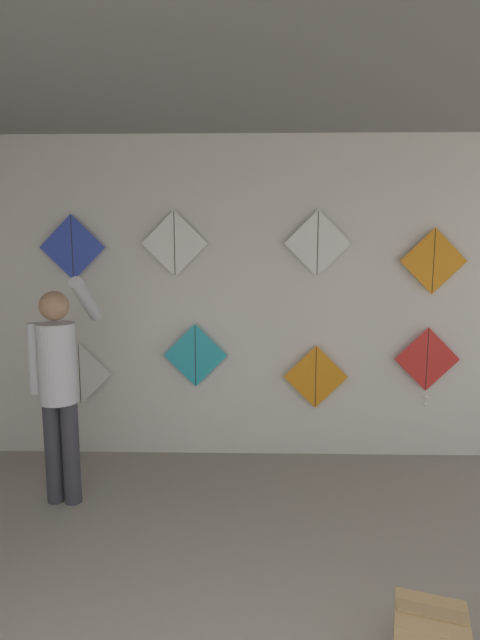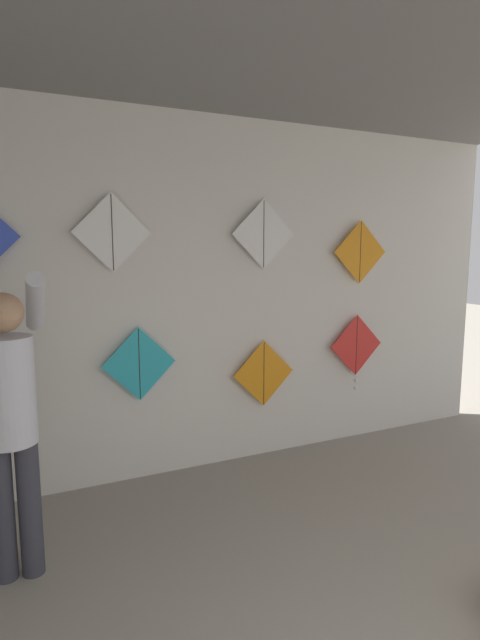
% 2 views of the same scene
% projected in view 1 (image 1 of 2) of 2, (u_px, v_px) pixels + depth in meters
% --- Properties ---
extents(back_panel, '(5.97, 0.06, 2.80)m').
position_uv_depth(back_panel, '(251.00, 300.00, 4.37)').
color(back_panel, silver).
rests_on(back_panel, ground).
extents(ceiling_slab, '(5.97, 4.63, 0.04)m').
position_uv_depth(ceiling_slab, '(251.00, 34.00, 2.24)').
color(ceiling_slab, gray).
extents(shopkeeper, '(0.42, 0.57, 1.67)m').
position_uv_depth(shopkeeper, '(58.00, 378.00, 3.57)').
color(shopkeeper, '#383842').
rests_on(shopkeeper, ground).
extents(kite_0, '(0.56, 0.01, 0.56)m').
position_uv_depth(kite_0, '(79.00, 374.00, 4.41)').
color(kite_0, white).
extents(kite_1, '(0.56, 0.01, 0.56)m').
position_uv_depth(kite_1, '(195.00, 355.00, 4.36)').
color(kite_1, '#28B2C6').
extents(kite_2, '(0.56, 0.01, 0.56)m').
position_uv_depth(kite_2, '(315.00, 377.00, 4.37)').
color(kite_2, orange).
extents(kite_3, '(0.56, 0.04, 0.70)m').
position_uv_depth(kite_3, '(426.00, 362.00, 4.32)').
color(kite_3, red).
extents(kite_4, '(0.56, 0.01, 0.56)m').
position_uv_depth(kite_4, '(72.00, 247.00, 4.25)').
color(kite_4, blue).
extents(kite_5, '(0.56, 0.01, 0.56)m').
position_uv_depth(kite_5, '(174.00, 244.00, 4.22)').
color(kite_5, white).
extents(kite_6, '(0.56, 0.01, 0.56)m').
position_uv_depth(kite_6, '(317.00, 243.00, 4.19)').
color(kite_6, white).
extents(kite_7, '(0.56, 0.01, 0.56)m').
position_uv_depth(kite_7, '(433.00, 261.00, 4.19)').
color(kite_7, orange).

